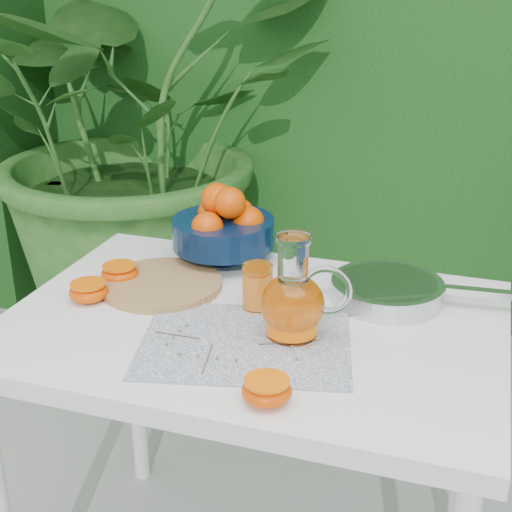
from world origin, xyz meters
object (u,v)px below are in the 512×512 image
(cutting_board, at_px, (162,284))
(juice_pitcher, at_px, (294,301))
(white_table, at_px, (253,353))
(fruit_bowl, at_px, (224,226))
(saute_pan, at_px, (389,290))

(cutting_board, height_order, juice_pitcher, juice_pitcher)
(white_table, bearing_deg, fruit_bowl, 121.21)
(saute_pan, bearing_deg, cutting_board, -168.83)
(white_table, xyz_separation_m, fruit_bowl, (-0.16, 0.27, 0.17))
(fruit_bowl, relative_size, juice_pitcher, 1.49)
(white_table, relative_size, saute_pan, 2.32)
(juice_pitcher, relative_size, saute_pan, 0.48)
(white_table, height_order, cutting_board, cutting_board)
(fruit_bowl, distance_m, saute_pan, 0.43)
(saute_pan, bearing_deg, white_table, -145.36)
(fruit_bowl, relative_size, saute_pan, 0.71)
(white_table, distance_m, juice_pitcher, 0.19)
(white_table, xyz_separation_m, saute_pan, (0.25, 0.17, 0.11))
(fruit_bowl, bearing_deg, white_table, -58.79)
(cutting_board, bearing_deg, saute_pan, 11.17)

